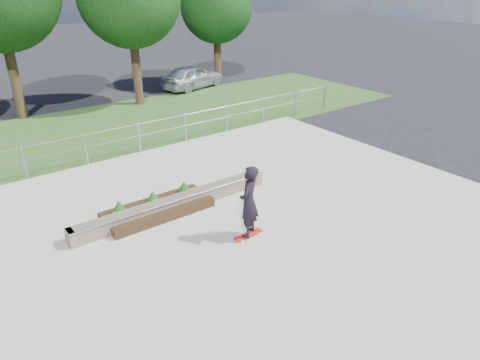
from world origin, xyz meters
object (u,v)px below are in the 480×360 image
(skateboarder, at_px, (249,202))
(parked_car, at_px, (193,77))
(grind_ledge, at_px, (175,204))
(planter_bed, at_px, (157,207))

(skateboarder, distance_m, parked_car, 16.63)
(grind_ledge, xyz_separation_m, skateboarder, (0.80, -2.33, 0.81))
(planter_bed, bearing_deg, grind_ledge, -20.44)
(planter_bed, xyz_separation_m, skateboarder, (1.28, -2.51, 0.82))
(parked_car, bearing_deg, skateboarder, 140.30)
(planter_bed, distance_m, skateboarder, 2.94)
(grind_ledge, xyz_separation_m, planter_bed, (-0.48, 0.18, -0.02))
(planter_bed, bearing_deg, parked_car, 54.92)
(skateboarder, relative_size, parked_car, 0.48)
(planter_bed, relative_size, skateboarder, 1.54)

